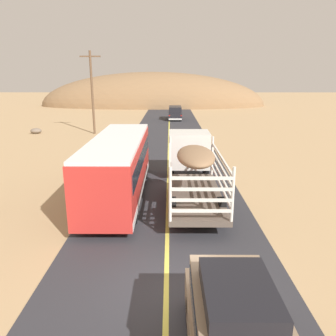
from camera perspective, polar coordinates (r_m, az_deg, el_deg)
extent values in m
plane|color=tan|center=(10.71, -0.30, -20.36)|extent=(240.00, 240.00, 0.00)
cube|color=#2D2D33|center=(10.70, -0.30, -20.32)|extent=(8.00, 120.00, 0.02)
cube|color=#D8CC4C|center=(10.70, -0.30, -20.27)|extent=(0.16, 117.60, 0.00)
cube|color=#8C7259|center=(7.49, 11.95, -24.17)|extent=(1.75, 3.59, 0.80)
cube|color=#192333|center=(7.48, 11.96, -24.05)|extent=(1.79, 3.22, 0.44)
cube|color=black|center=(7.17, 12.14, -20.35)|extent=(1.42, 2.07, 0.36)
cylinder|color=black|center=(9.32, 4.05, -23.66)|extent=(0.26, 0.76, 0.76)
cylinder|color=black|center=(9.56, 14.77, -23.05)|extent=(0.26, 0.76, 0.76)
cube|color=silver|center=(20.84, 3.65, 3.28)|extent=(2.50, 2.20, 2.20)
cube|color=#192333|center=(20.75, 3.67, 4.50)|extent=(2.53, 1.54, 0.70)
cube|color=brown|center=(15.97, 4.66, -4.79)|extent=(2.50, 6.40, 0.24)
cylinder|color=silver|center=(18.57, 0.37, 2.15)|extent=(0.12, 0.12, 2.20)
cylinder|color=silver|center=(18.73, 7.68, 2.12)|extent=(0.12, 0.12, 2.20)
cylinder|color=silver|center=(12.56, 0.38, -4.62)|extent=(0.12, 0.12, 2.20)
cylinder|color=silver|center=(12.78, 11.14, -4.55)|extent=(0.12, 0.12, 2.20)
cube|color=silver|center=(15.74, 0.30, -2.89)|extent=(0.08, 6.30, 0.12)
cube|color=silver|center=(15.92, 9.05, -2.87)|extent=(0.08, 6.30, 0.12)
cube|color=silver|center=(12.84, 5.74, -7.40)|extent=(2.40, 0.08, 0.12)
cube|color=silver|center=(15.60, 0.30, -1.36)|extent=(0.08, 6.30, 0.12)
cube|color=silver|center=(15.79, 9.12, -1.35)|extent=(0.08, 6.30, 0.12)
cube|color=silver|center=(12.68, 5.79, -5.57)|extent=(2.40, 0.08, 0.12)
cube|color=silver|center=(15.48, 0.30, 0.20)|extent=(0.08, 6.30, 0.12)
cube|color=silver|center=(15.67, 9.19, 0.18)|extent=(0.08, 6.30, 0.12)
cube|color=silver|center=(12.52, 5.85, -3.69)|extent=(2.40, 0.08, 0.12)
cube|color=silver|center=(15.37, 0.31, 1.78)|extent=(0.08, 6.30, 0.12)
cube|color=silver|center=(15.56, 9.26, 1.74)|extent=(0.08, 6.30, 0.12)
cube|color=silver|center=(12.38, 5.90, -1.77)|extent=(2.40, 0.08, 0.12)
ellipsoid|color=#8C6B4C|center=(15.39, 4.82, 2.09)|extent=(1.75, 3.84, 0.70)
cylinder|color=black|center=(21.11, 0.64, -0.02)|extent=(0.32, 1.10, 1.10)
cylinder|color=black|center=(21.23, 6.53, -0.03)|extent=(0.32, 1.10, 1.10)
cylinder|color=black|center=(14.79, 0.76, -7.08)|extent=(0.32, 1.10, 1.10)
cylinder|color=black|center=(14.97, 9.19, -7.01)|extent=(0.32, 1.10, 1.10)
cube|color=red|center=(17.43, -8.57, 0.30)|extent=(2.50, 10.00, 2.70)
cube|color=white|center=(17.11, -8.76, 4.92)|extent=(2.45, 9.80, 0.16)
cube|color=#192333|center=(17.31, -8.63, 1.81)|extent=(2.54, 9.20, 0.80)
cube|color=silver|center=(17.77, -8.42, -3.27)|extent=(2.53, 9.80, 0.36)
cylinder|color=black|center=(21.02, -10.08, -0.48)|extent=(0.30, 1.00, 1.00)
cylinder|color=black|center=(20.73, -4.09, -0.50)|extent=(0.30, 1.00, 1.00)
cylinder|color=black|center=(15.03, -14.43, -7.43)|extent=(0.30, 1.00, 1.00)
cylinder|color=black|center=(14.63, -6.00, -7.65)|extent=(0.30, 1.00, 1.00)
cube|color=black|center=(48.86, 1.23, 9.17)|extent=(1.90, 4.60, 0.90)
cube|color=black|center=(48.62, 1.24, 10.14)|extent=(1.75, 3.59, 0.80)
cube|color=#192333|center=(48.62, 1.24, 10.17)|extent=(1.79, 3.22, 0.44)
cube|color=silver|center=(46.70, 1.27, 8.45)|extent=(1.86, 0.20, 0.24)
cube|color=red|center=(46.57, 0.24, 9.07)|extent=(0.16, 0.06, 0.14)
cube|color=red|center=(46.60, 2.30, 9.06)|extent=(0.16, 0.06, 0.14)
cylinder|color=black|center=(50.30, 0.26, 9.02)|extent=(0.26, 0.76, 0.76)
cylinder|color=black|center=(50.33, 2.15, 9.01)|extent=(0.26, 0.76, 0.76)
cylinder|color=black|center=(47.47, 0.25, 8.62)|extent=(0.26, 0.76, 0.76)
cylinder|color=black|center=(47.50, 2.25, 8.61)|extent=(0.26, 0.76, 0.76)
cylinder|color=brown|center=(37.53, -12.97, 12.48)|extent=(0.24, 0.24, 8.83)
cube|color=brown|center=(37.53, -13.35, 18.30)|extent=(2.20, 0.14, 0.14)
ellipsoid|color=#756656|center=(40.05, -21.88, 5.99)|extent=(1.20, 1.03, 0.59)
ellipsoid|color=olive|center=(72.06, -2.62, 10.73)|extent=(47.52, 17.36, 14.00)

